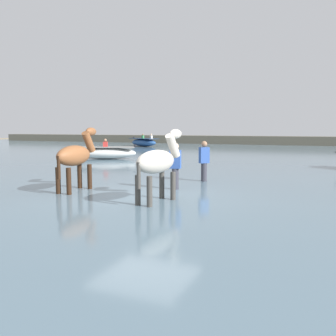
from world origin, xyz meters
TOP-DOWN VIEW (x-y plane):
  - ground_plane at (0.00, 0.00)m, footprint 120.00×120.00m
  - water_surface at (0.00, 10.00)m, footprint 90.00×90.00m
  - horse_lead_pinto at (0.61, -0.53)m, footprint 0.73×1.88m
  - horse_trailing_chestnut at (-2.23, -0.05)m, footprint 0.58×1.91m
  - boat_mid_outer at (-7.62, 9.65)m, footprint 3.82×2.57m
  - boat_near_starboard at (-12.60, 24.14)m, footprint 3.91×2.92m
  - person_wading_mid at (0.57, 3.26)m, footprint 0.37×0.36m
  - person_spectator_far at (0.31, 1.33)m, footprint 0.35×0.25m
  - far_shoreline at (0.00, 33.45)m, footprint 80.00×2.40m

SIDE VIEW (x-z plane):
  - ground_plane at x=0.00m, z-range 0.00..0.00m
  - water_surface at x=0.00m, z-range 0.00..0.26m
  - far_shoreline at x=0.00m, z-range 0.00..1.21m
  - boat_mid_outer at x=-7.62m, z-range 0.02..1.22m
  - boat_near_starboard at x=-12.60m, z-range 0.02..1.31m
  - person_wading_mid at x=0.57m, z-range 0.05..1.68m
  - person_spectator_far at x=0.31m, z-range 0.05..1.68m
  - horse_lead_pinto at x=0.61m, z-range 0.19..2.22m
  - horse_trailing_chestnut at x=-2.23m, z-range 0.19..2.27m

